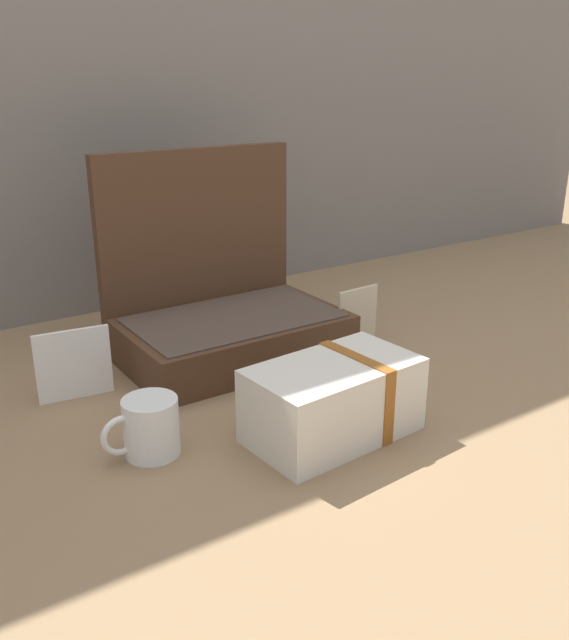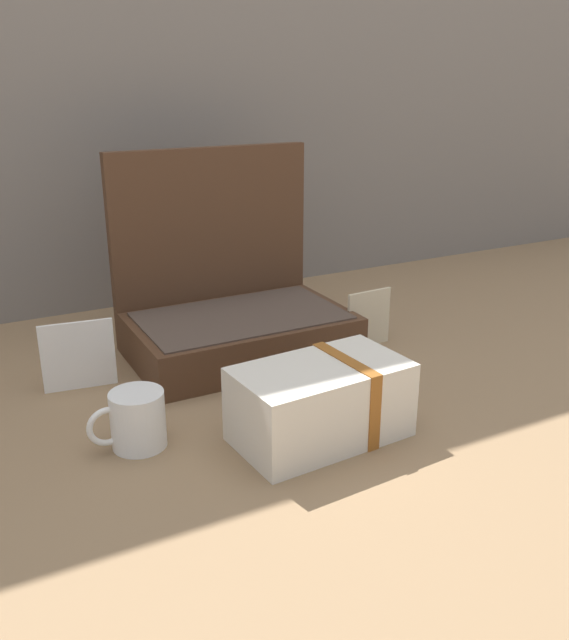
% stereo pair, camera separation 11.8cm
% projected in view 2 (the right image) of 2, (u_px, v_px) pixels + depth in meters
% --- Properties ---
extents(ground_plane, '(6.00, 6.00, 0.00)m').
position_uv_depth(ground_plane, '(285.00, 379.00, 1.24)').
color(ground_plane, '#8C6D4C').
extents(open_suitcase, '(0.42, 0.28, 0.39)m').
position_uv_depth(open_suitcase, '(232.00, 308.00, 1.35)').
color(open_suitcase, '#4C301E').
rests_on(open_suitcase, ground_plane).
extents(cream_toiletry_bag, '(0.27, 0.16, 0.12)m').
position_uv_depth(cream_toiletry_bag, '(322.00, 402.00, 1.03)').
color(cream_toiletry_bag, silver).
rests_on(cream_toiletry_bag, ground_plane).
extents(coffee_mug, '(0.12, 0.08, 0.09)m').
position_uv_depth(coffee_mug, '(136.00, 420.00, 1.01)').
color(coffee_mug, white).
rests_on(coffee_mug, ground_plane).
extents(info_card_left, '(0.10, 0.01, 0.12)m').
position_uv_depth(info_card_left, '(369.00, 319.00, 1.38)').
color(info_card_left, beige).
rests_on(info_card_left, ground_plane).
extents(poster_card_right, '(0.12, 0.02, 0.12)m').
position_uv_depth(poster_card_right, '(78.00, 356.00, 1.19)').
color(poster_card_right, white).
rests_on(poster_card_right, ground_plane).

